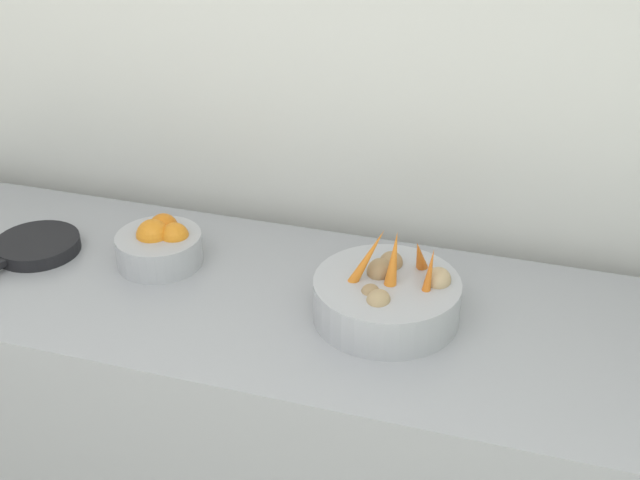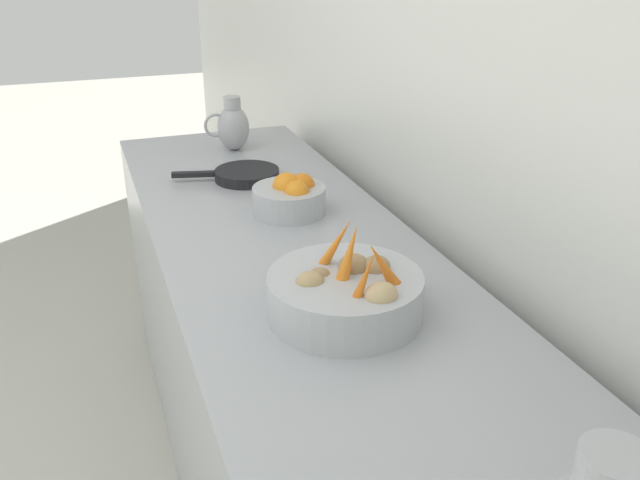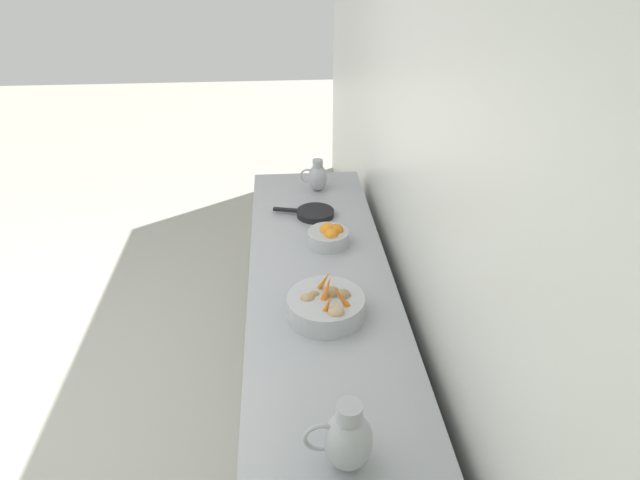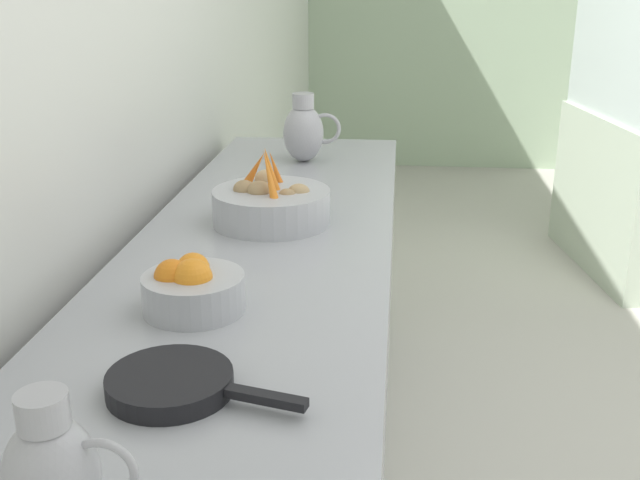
% 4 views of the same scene
% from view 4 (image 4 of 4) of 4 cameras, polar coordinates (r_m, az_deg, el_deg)
% --- Properties ---
extents(prep_counter, '(0.69, 2.71, 0.89)m').
position_cam_4_polar(prep_counter, '(2.17, -4.31, -11.52)').
color(prep_counter, '#9EA0A5').
rests_on(prep_counter, ground_plane).
extents(vegetable_colander, '(0.33, 0.33, 0.22)m').
position_cam_4_polar(vegetable_colander, '(2.15, -3.67, 2.66)').
color(vegetable_colander, '#ADAFB5').
rests_on(vegetable_colander, prep_counter).
extents(orange_bowl, '(0.21, 0.21, 0.12)m').
position_cam_4_polar(orange_bowl, '(1.61, -9.55, -3.50)').
color(orange_bowl, '#ADAFB5').
rests_on(orange_bowl, prep_counter).
extents(metal_pitcher_tall, '(0.21, 0.15, 0.25)m').
position_cam_4_polar(metal_pitcher_tall, '(2.85, -1.19, 8.13)').
color(metal_pitcher_tall, '#A3A3A8').
rests_on(metal_pitcher_tall, prep_counter).
extents(metal_pitcher_short, '(0.17, 0.12, 0.20)m').
position_cam_4_polar(metal_pitcher_short, '(1.03, -19.29, -16.14)').
color(metal_pitcher_short, '#A3A3A8').
rests_on(metal_pitcher_short, prep_counter).
extents(skillet_on_counter, '(0.35, 0.21, 0.03)m').
position_cam_4_polar(skillet_on_counter, '(1.33, -10.93, -10.44)').
color(skillet_on_counter, black).
rests_on(skillet_on_counter, prep_counter).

